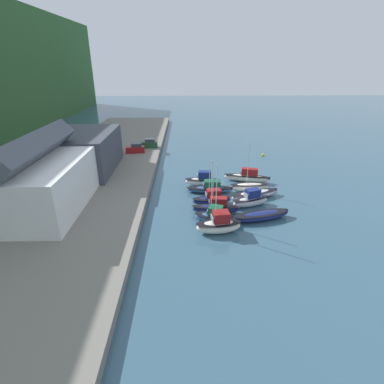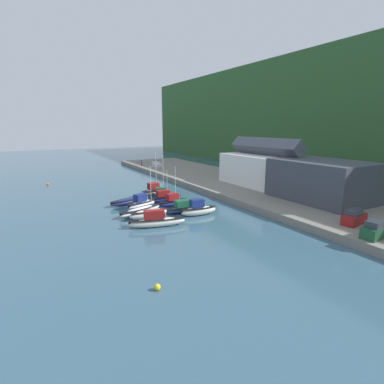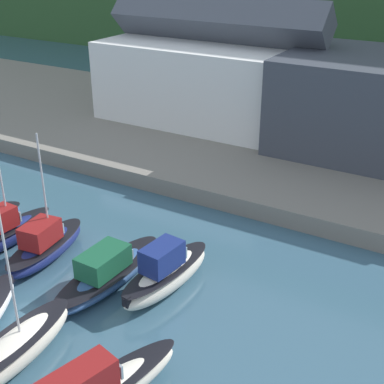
% 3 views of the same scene
% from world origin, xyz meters
% --- Properties ---
extents(ground_plane, '(320.00, 320.00, 0.00)m').
position_xyz_m(ground_plane, '(0.00, 0.00, 0.00)').
color(ground_plane, '#385B70').
extents(quay_promenade, '(138.49, 22.64, 1.20)m').
position_xyz_m(quay_promenade, '(0.00, 26.63, 0.60)').
color(quay_promenade, gray).
rests_on(quay_promenade, ground_plane).
extents(harbor_clubhouse, '(19.88, 11.15, 10.81)m').
position_xyz_m(harbor_clubhouse, '(-5.06, 29.46, 5.14)').
color(harbor_clubhouse, white).
rests_on(harbor_clubhouse, quay_promenade).
extents(yacht_club_building, '(16.76, 11.80, 7.21)m').
position_xyz_m(yacht_club_building, '(10.62, 28.86, 4.81)').
color(yacht_club_building, '#3D424C').
rests_on(yacht_club_building, quay_promenade).
extents(moored_boat_0, '(3.05, 6.19, 9.31)m').
position_xyz_m(moored_boat_0, '(-11.30, 5.02, 1.12)').
color(moored_boat_0, white).
rests_on(moored_boat_0, ground_plane).
extents(moored_boat_1, '(3.70, 5.80, 8.91)m').
position_xyz_m(moored_boat_1, '(-8.59, 5.40, 0.89)').
color(moored_boat_1, '#33568E').
rests_on(moored_boat_1, ground_plane).
extents(moored_boat_2, '(2.09, 7.15, 6.41)m').
position_xyz_m(moored_boat_2, '(-5.82, 4.81, 0.90)').
color(moored_boat_2, navy).
rests_on(moored_boat_2, ground_plane).
extents(moored_boat_3, '(2.73, 6.38, 7.32)m').
position_xyz_m(moored_boat_3, '(-2.74, 5.16, 0.87)').
color(moored_boat_3, navy).
rests_on(moored_boat_3, ground_plane).
extents(moored_boat_4, '(2.45, 7.97, 2.13)m').
position_xyz_m(moored_boat_4, '(1.80, 5.07, 0.75)').
color(moored_boat_4, '#33568E').
rests_on(moored_boat_4, ground_plane).
extents(moored_boat_5, '(2.46, 6.55, 2.76)m').
position_xyz_m(moored_boat_5, '(4.67, 6.14, 1.02)').
color(moored_boat_5, white).
rests_on(moored_boat_5, ground_plane).
extents(moored_boat_6, '(4.32, 8.83, 1.18)m').
position_xyz_m(moored_boat_6, '(-8.05, -1.32, 0.63)').
color(moored_boat_6, navy).
rests_on(moored_boat_6, ground_plane).
extents(moored_boat_7, '(3.79, 6.34, 2.78)m').
position_xyz_m(moored_boat_7, '(-3.67, -0.71, 1.02)').
color(moored_boat_7, silver).
rests_on(moored_boat_7, ground_plane).
extents(moored_boat_8, '(4.83, 8.77, 1.18)m').
position_xyz_m(moored_boat_8, '(-0.69, -1.99, 0.63)').
color(moored_boat_8, white).
rests_on(moored_boat_8, ground_plane).
extents(moored_boat_9, '(2.08, 6.76, 8.52)m').
position_xyz_m(moored_boat_9, '(2.09, -1.63, 0.79)').
color(moored_boat_9, white).
rests_on(moored_boat_9, ground_plane).
extents(moored_boat_10, '(3.75, 8.69, 2.56)m').
position_xyz_m(moored_boat_10, '(6.61, -2.20, 0.93)').
color(moored_boat_10, white).
rests_on(moored_boat_10, ground_plane).
extents(parked_car_0, '(2.09, 4.32, 2.16)m').
position_xyz_m(parked_car_0, '(26.77, 18.12, 2.12)').
color(parked_car_0, '#1E4C2D').
rests_on(parked_car_0, quay_promenade).
extents(parked_car_1, '(2.35, 4.40, 2.16)m').
position_xyz_m(parked_car_1, '(22.36, 20.76, 2.12)').
color(parked_car_1, maroon).
rests_on(parked_car_1, quay_promenade).
extents(mooring_buoy_0, '(0.62, 0.62, 0.62)m').
position_xyz_m(mooring_buoy_0, '(22.78, -9.06, 0.31)').
color(mooring_buoy_0, yellow).
rests_on(mooring_buoy_0, ground_plane).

